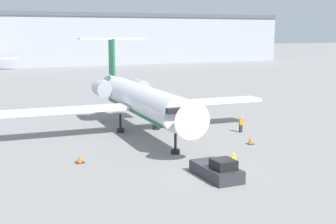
% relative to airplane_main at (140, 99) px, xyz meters
% --- Properties ---
extents(ground_plane, '(600.00, 600.00, 0.00)m').
position_rel_airplane_main_xyz_m(ground_plane, '(-0.64, -16.97, -3.52)').
color(ground_plane, gray).
extents(terminal_building, '(180.00, 16.80, 16.14)m').
position_rel_airplane_main_xyz_m(terminal_building, '(-0.64, 103.03, 4.57)').
color(terminal_building, '#9EA3AD').
rests_on(terminal_building, ground).
extents(airplane_main, '(28.32, 25.20, 9.68)m').
position_rel_airplane_main_xyz_m(airplane_main, '(0.00, 0.00, 0.00)').
color(airplane_main, silver).
rests_on(airplane_main, ground).
extents(pushback_tug, '(2.11, 4.53, 1.61)m').
position_rel_airplane_main_xyz_m(pushback_tug, '(-0.67, -16.87, -2.95)').
color(pushback_tug, '#2D2D33').
rests_on(pushback_tug, ground).
extents(worker_near_tug, '(0.40, 0.24, 1.64)m').
position_rel_airplane_main_xyz_m(worker_near_tug, '(0.86, -16.65, -2.67)').
color(worker_near_tug, '#232838').
rests_on(worker_near_tug, ground).
extents(worker_by_wing, '(0.40, 0.24, 1.69)m').
position_rel_airplane_main_xyz_m(worker_by_wing, '(9.51, -4.54, -2.64)').
color(worker_by_wing, '#232838').
rests_on(worker_by_wing, ground).
extents(traffic_cone_left, '(0.66, 0.66, 0.64)m').
position_rel_airplane_main_xyz_m(traffic_cone_left, '(-8.73, -8.82, -3.22)').
color(traffic_cone_left, black).
rests_on(traffic_cone_left, ground).
extents(traffic_cone_right, '(0.61, 0.61, 0.74)m').
position_rel_airplane_main_xyz_m(traffic_cone_right, '(7.46, -9.31, -3.17)').
color(traffic_cone_right, black).
rests_on(traffic_cone_right, ground).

